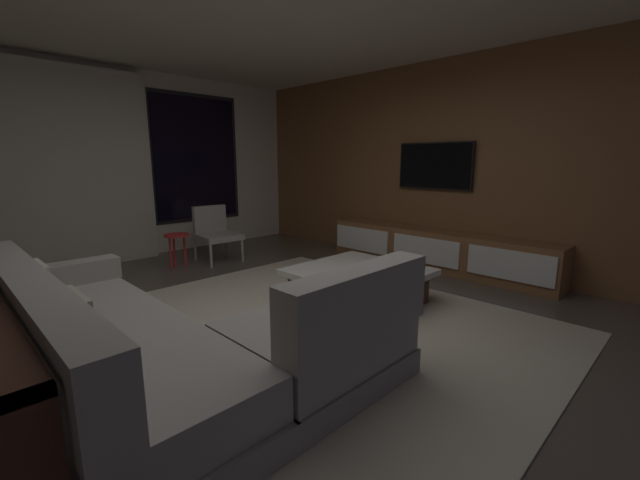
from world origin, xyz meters
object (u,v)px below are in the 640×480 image
book_stack_on_coffee_table (382,265)px  side_stool (177,240)px  media_console (437,251)px  sectional_couch (165,347)px  mounted_tv (435,166)px  coffee_table (359,286)px  accent_chair_near_window (215,231)px

book_stack_on_coffee_table → side_stool: 2.90m
side_stool → media_console: (2.37, -2.51, -0.12)m
sectional_couch → book_stack_on_coffee_table: (2.16, -0.06, 0.12)m
book_stack_on_coffee_table → mounted_tv: (1.79, 0.49, 0.94)m
side_stool → mounted_tv: 3.58m
coffee_table → accent_chair_near_window: size_ratio=1.49×
accent_chair_near_window → media_console: (1.79, -2.51, -0.18)m
media_console → mounted_tv: mounted_tv is taller
media_console → mounted_tv: 1.13m
media_console → mounted_tv: bearing=47.6°
book_stack_on_coffee_table → media_console: size_ratio=0.08×
coffee_table → mounted_tv: bearing=8.8°
accent_chair_near_window → media_console: accent_chair_near_window is taller
media_console → mounted_tv: size_ratio=2.94×
coffee_table → book_stack_on_coffee_table: book_stack_on_coffee_table is taller
sectional_couch → book_stack_on_coffee_table: bearing=-1.7°
side_stool → mounted_tv: bearing=-42.2°
accent_chair_near_window → mounted_tv: bearing=-49.5°
accent_chair_near_window → side_stool: (-0.58, 0.00, -0.06)m
accent_chair_near_window → mounted_tv: size_ratio=0.74×
sectional_couch → accent_chair_near_window: 3.37m
coffee_table → media_console: bearing=3.2°
sectional_couch → coffee_table: (2.03, 0.13, -0.10)m
book_stack_on_coffee_table → side_stool: (-0.76, 2.80, -0.04)m
accent_chair_near_window → side_stool: 0.58m
coffee_table → mounted_tv: size_ratio=1.10×
sectional_couch → coffee_table: 2.04m
media_console → side_stool: bearing=133.4°
sectional_couch → coffee_table: bearing=3.6°
accent_chair_near_window → book_stack_on_coffee_table: bearing=-86.2°
sectional_couch → mounted_tv: mounted_tv is taller
sectional_couch → side_stool: bearing=63.0°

